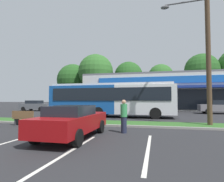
# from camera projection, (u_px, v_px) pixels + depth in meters

# --- Properties ---
(grass_median) EXTENTS (56.00, 2.20, 0.12)m
(grass_median) POSITION_uv_depth(u_px,v_px,m) (109.00, 123.00, 12.83)
(grass_median) COLOR #2D5B23
(grass_median) RESTS_ON ground_plane
(curb_lip) EXTENTS (56.00, 0.24, 0.12)m
(curb_lip) POSITION_uv_depth(u_px,v_px,m) (105.00, 125.00, 11.64)
(curb_lip) COLOR gray
(curb_lip) RESTS_ON ground_plane
(parking_stripe_2) EXTENTS (0.12, 4.80, 0.01)m
(parking_stripe_2) POSITION_uv_depth(u_px,v_px,m) (70.00, 151.00, 5.97)
(parking_stripe_2) COLOR silver
(parking_stripe_2) RESTS_ON ground_plane
(parking_stripe_3) EXTENTS (0.12, 4.80, 0.01)m
(parking_stripe_3) POSITION_uv_depth(u_px,v_px,m) (148.00, 149.00, 6.28)
(parking_stripe_3) COLOR silver
(parking_stripe_3) RESTS_ON ground_plane
(storefront_building) EXTENTS (28.89, 13.59, 5.98)m
(storefront_building) POSITION_uv_depth(u_px,v_px,m) (171.00, 92.00, 33.14)
(storefront_building) COLOR beige
(storefront_building) RESTS_ON ground_plane
(tree_far_left) EXTENTS (8.17, 8.17, 10.90)m
(tree_far_left) POSITION_uv_depth(u_px,v_px,m) (73.00, 80.00, 47.90)
(tree_far_left) COLOR #473323
(tree_far_left) RESTS_ON ground_plane
(tree_left) EXTENTS (8.21, 8.21, 12.45)m
(tree_left) POSITION_uv_depth(u_px,v_px,m) (96.00, 72.00, 43.72)
(tree_left) COLOR #473323
(tree_left) RESTS_ON ground_plane
(tree_mid_left) EXTENTS (6.76, 6.76, 10.82)m
(tree_mid_left) POSITION_uv_depth(u_px,v_px,m) (128.00, 76.00, 44.36)
(tree_mid_left) COLOR #473323
(tree_mid_left) RESTS_ON ground_plane
(tree_mid) EXTENTS (6.03, 6.03, 10.15)m
(tree_mid) POSITION_uv_depth(u_px,v_px,m) (161.00, 77.00, 43.89)
(tree_mid) COLOR #473323
(tree_mid) RESTS_ON ground_plane
(tree_mid_right) EXTENTS (7.18, 7.18, 11.50)m
(tree_mid_right) POSITION_uv_depth(u_px,v_px,m) (202.00, 71.00, 39.34)
(tree_mid_right) COLOR #473323
(tree_mid_right) RESTS_ON ground_plane
(utility_pole) EXTENTS (3.04, 2.40, 11.31)m
(utility_pole) POSITION_uv_depth(u_px,v_px,m) (206.00, 32.00, 11.75)
(utility_pole) COLOR #4C3826
(utility_pole) RESTS_ON ground_plane
(city_bus) EXTENTS (12.17, 2.66, 3.25)m
(city_bus) POSITION_uv_depth(u_px,v_px,m) (111.00, 99.00, 18.11)
(city_bus) COLOR #144793
(city_bus) RESTS_ON ground_plane
(bus_stop_bench) EXTENTS (1.60, 0.45, 0.95)m
(bus_stop_bench) POSITION_uv_depth(u_px,v_px,m) (24.00, 118.00, 12.06)
(bus_stop_bench) COLOR brown
(bus_stop_bench) RESTS_ON ground_plane
(car_0) EXTENTS (4.61, 1.99, 1.58)m
(car_0) POSITION_uv_depth(u_px,v_px,m) (158.00, 107.00, 23.46)
(car_0) COLOR #9E998C
(car_0) RESTS_ON ground_plane
(car_1) EXTENTS (4.66, 1.92, 1.57)m
(car_1) POSITION_uv_depth(u_px,v_px,m) (35.00, 105.00, 27.87)
(car_1) COLOR #515459
(car_1) RESTS_ON ground_plane
(car_2) EXTENTS (1.91, 4.58, 1.42)m
(car_2) POSITION_uv_depth(u_px,v_px,m) (73.00, 121.00, 8.12)
(car_2) COLOR maroon
(car_2) RESTS_ON ground_plane
(car_3) EXTENTS (4.17, 2.02, 1.62)m
(car_3) POSITION_uv_depth(u_px,v_px,m) (218.00, 107.00, 21.99)
(car_3) COLOR slate
(car_3) RESTS_ON ground_plane
(pedestrian_near_bench) EXTENTS (0.34, 0.34, 1.68)m
(pedestrian_near_bench) POSITION_uv_depth(u_px,v_px,m) (124.00, 116.00, 9.33)
(pedestrian_near_bench) COLOR #1E2338
(pedestrian_near_bench) RESTS_ON ground_plane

